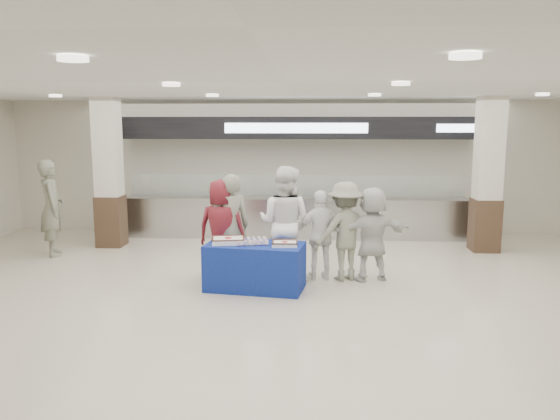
# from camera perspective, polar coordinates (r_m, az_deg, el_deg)

# --- Properties ---
(ground) EXTENTS (14.00, 14.00, 0.00)m
(ground) POSITION_cam_1_polar(r_m,az_deg,el_deg) (7.76, 0.46, -11.06)
(ground) COLOR beige
(ground) RESTS_ON ground
(serving_line) EXTENTS (8.70, 0.85, 2.80)m
(serving_line) POSITION_cam_1_polar(r_m,az_deg,el_deg) (12.76, 1.70, 2.31)
(serving_line) COLOR #B0B2B7
(serving_line) RESTS_ON ground
(column_left) EXTENTS (0.55, 0.55, 3.20)m
(column_left) POSITION_cam_1_polar(r_m,az_deg,el_deg) (12.33, -17.44, 3.39)
(column_left) COLOR #352418
(column_left) RESTS_ON ground
(column_right) EXTENTS (0.55, 0.55, 3.20)m
(column_right) POSITION_cam_1_polar(r_m,az_deg,el_deg) (12.09, 20.86, 3.10)
(column_right) COLOR #352418
(column_right) RESTS_ON ground
(display_table) EXTENTS (1.65, 1.00, 0.75)m
(display_table) POSITION_cam_1_polar(r_m,az_deg,el_deg) (8.87, -2.62, -5.92)
(display_table) COLOR navy
(display_table) RESTS_ON ground
(sheet_cake_left) EXTENTS (0.57, 0.48, 0.10)m
(sheet_cake_left) POSITION_cam_1_polar(r_m,az_deg,el_deg) (8.86, -5.44, -3.12)
(sheet_cake_left) COLOR white
(sheet_cake_left) RESTS_ON display_table
(sheet_cake_right) EXTENTS (0.40, 0.32, 0.09)m
(sheet_cake_right) POSITION_cam_1_polar(r_m,az_deg,el_deg) (8.62, 0.50, -3.49)
(sheet_cake_right) COLOR white
(sheet_cake_right) RESTS_ON display_table
(cupcake_tray) EXTENTS (0.50, 0.41, 0.07)m
(cupcake_tray) POSITION_cam_1_polar(r_m,az_deg,el_deg) (8.81, -2.94, -3.28)
(cupcake_tray) COLOR #AFAFB4
(cupcake_tray) RESTS_ON display_table
(civilian_maroon) EXTENTS (0.91, 0.66, 1.73)m
(civilian_maroon) POSITION_cam_1_polar(r_m,az_deg,el_deg) (9.47, -6.09, -1.95)
(civilian_maroon) COLOR maroon
(civilian_maroon) RESTS_ON ground
(soldier_a) EXTENTS (0.77, 0.64, 1.82)m
(soldier_a) POSITION_cam_1_polar(r_m,az_deg,el_deg) (9.43, -5.18, -1.71)
(soldier_a) COLOR slate
(soldier_a) RESTS_ON ground
(chef_tall) EXTENTS (1.14, 1.01, 1.95)m
(chef_tall) POSITION_cam_1_polar(r_m,az_deg,el_deg) (9.32, 0.49, -1.37)
(chef_tall) COLOR white
(chef_tall) RESTS_ON ground
(chef_short) EXTENTS (0.96, 0.54, 1.54)m
(chef_short) POSITION_cam_1_polar(r_m,az_deg,el_deg) (9.35, 4.32, -2.64)
(chef_short) COLOR white
(chef_short) RESTS_ON ground
(soldier_b) EXTENTS (1.25, 1.02, 1.69)m
(soldier_b) POSITION_cam_1_polar(r_m,az_deg,el_deg) (9.35, 6.80, -2.21)
(soldier_b) COLOR slate
(soldier_b) RESTS_ON ground
(civilian_white) EXTENTS (1.57, 0.90, 1.62)m
(civilian_white) POSITION_cam_1_polar(r_m,az_deg,el_deg) (9.40, 9.56, -2.45)
(civilian_white) COLOR silver
(civilian_white) RESTS_ON ground
(soldier_bg) EXTENTS (0.74, 0.84, 1.95)m
(soldier_bg) POSITION_cam_1_polar(r_m,az_deg,el_deg) (11.92, -22.75, 0.21)
(soldier_bg) COLOR slate
(soldier_bg) RESTS_ON ground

